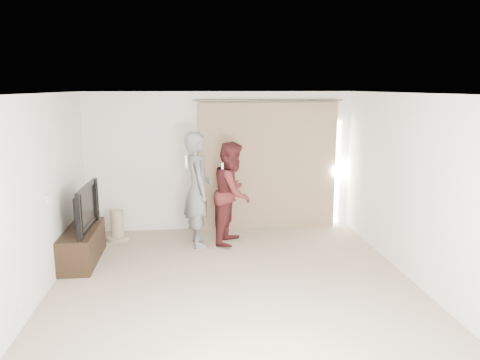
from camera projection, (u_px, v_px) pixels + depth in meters
name	position (u px, v px, depth m)	size (l,w,h in m)	color
floor	(235.00, 287.00, 6.38)	(5.50, 5.50, 0.00)	tan
wall_back	(220.00, 162.00, 8.80)	(5.00, 0.04, 2.60)	white
wall_left	(36.00, 199.00, 5.85)	(0.04, 5.50, 2.60)	white
ceiling	(234.00, 93.00, 5.87)	(5.00, 5.50, 0.01)	silver
curtain	(269.00, 166.00, 8.85)	(2.80, 0.11, 2.46)	#927559
tv_console	(82.00, 245.00, 7.27)	(0.47, 1.37, 0.53)	black
tv	(80.00, 207.00, 7.15)	(1.20, 0.16, 0.69)	black
scratching_post	(117.00, 228.00, 8.30)	(0.41, 0.41, 0.55)	tan
person_man	(198.00, 189.00, 7.91)	(0.56, 0.77, 1.96)	slate
person_woman	(233.00, 193.00, 8.06)	(0.93, 1.04, 1.77)	#4E1B1C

